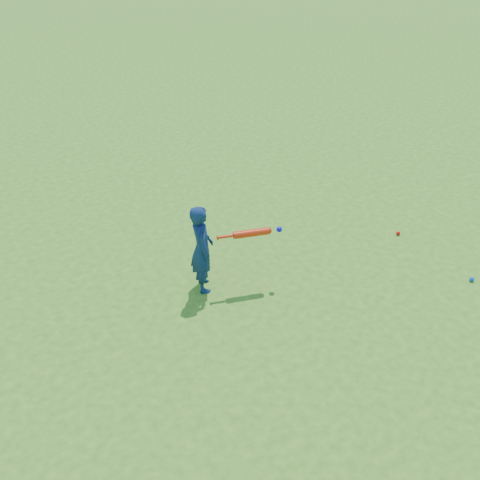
{
  "coord_description": "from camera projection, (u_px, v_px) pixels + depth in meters",
  "views": [
    {
      "loc": [
        -2.83,
        -4.99,
        4.42
      ],
      "look_at": [
        -0.18,
        0.1,
        0.67
      ],
      "focal_mm": 40.0,
      "sensor_mm": 36.0,
      "label": 1
    }
  ],
  "objects": [
    {
      "name": "ground",
      "position": [
        255.0,
        281.0,
        7.22
      ],
      "size": [
        80.0,
        80.0,
        0.0
      ],
      "primitive_type": "plane",
      "color": "#39761C",
      "rests_on": "ground"
    },
    {
      "name": "child",
      "position": [
        202.0,
        249.0,
        6.79
      ],
      "size": [
        0.39,
        0.5,
        1.23
      ],
      "primitive_type": "imported",
      "rotation": [
        0.0,
        0.0,
        1.33
      ],
      "color": "#10254E",
      "rests_on": "ground"
    },
    {
      "name": "ground_ball_red",
      "position": [
        398.0,
        233.0,
        8.18
      ],
      "size": [
        0.06,
        0.06,
        0.06
      ],
      "primitive_type": "sphere",
      "color": "red",
      "rests_on": "ground"
    },
    {
      "name": "ground_ball_blue",
      "position": [
        472.0,
        279.0,
        7.21
      ],
      "size": [
        0.07,
        0.07,
        0.07
      ],
      "primitive_type": "sphere",
      "color": "blue",
      "rests_on": "ground"
    },
    {
      "name": "bat_swing",
      "position": [
        254.0,
        233.0,
        6.79
      ],
      "size": [
        0.84,
        0.26,
        0.1
      ],
      "rotation": [
        0.0,
        0.0,
        -0.23
      ],
      "color": "red",
      "rests_on": "ground"
    }
  ]
}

